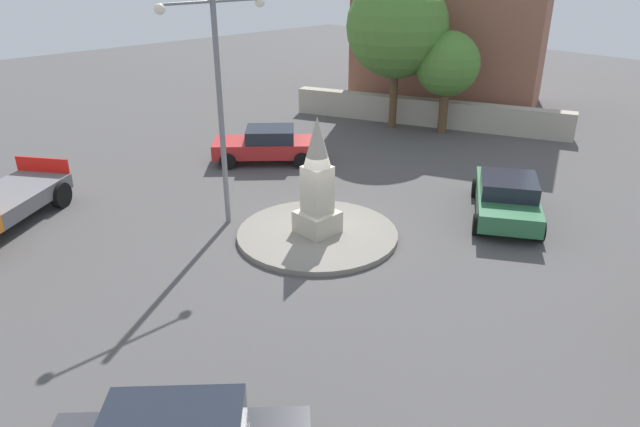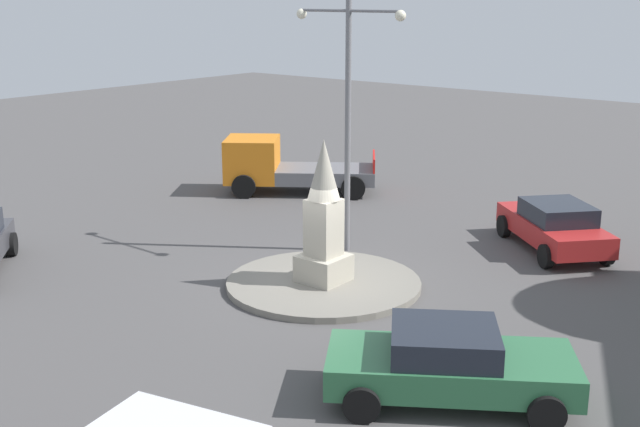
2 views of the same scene
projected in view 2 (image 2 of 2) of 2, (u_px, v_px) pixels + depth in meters
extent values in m
plane|color=#4F4C4C|center=(324.00, 286.00, 19.79)|extent=(80.00, 80.00, 0.00)
cylinder|color=gray|center=(324.00, 283.00, 19.77)|extent=(4.76, 4.76, 0.16)
cube|color=#B2AA99|center=(324.00, 268.00, 19.67)|extent=(1.07, 1.07, 0.65)
cube|color=#B2AA99|center=(324.00, 227.00, 19.40)|extent=(0.71, 0.71, 1.40)
cone|color=#B2AA99|center=(324.00, 169.00, 19.02)|extent=(0.78, 0.78, 1.45)
cylinder|color=slate|center=(348.00, 126.00, 21.68)|extent=(0.16, 0.16, 7.02)
cylinder|color=slate|center=(374.00, 11.00, 20.41)|extent=(1.59, 0.08, 0.08)
cylinder|color=slate|center=(325.00, 10.00, 21.37)|extent=(1.59, 0.08, 0.08)
sphere|color=#F2EACC|center=(400.00, 16.00, 19.96)|extent=(0.28, 0.28, 0.28)
sphere|color=#F2EACC|center=(302.00, 14.00, 21.88)|extent=(0.28, 0.28, 0.28)
cube|color=#B22323|center=(553.00, 229.00, 22.49)|extent=(4.20, 4.01, 0.58)
cube|color=#1E232D|center=(558.00, 212.00, 22.16)|extent=(2.44, 2.41, 0.50)
cylinder|color=black|center=(504.00, 226.00, 23.81)|extent=(0.62, 0.59, 0.64)
cylinder|color=black|center=(558.00, 223.00, 24.07)|extent=(0.62, 0.59, 0.64)
cylinder|color=black|center=(546.00, 256.00, 21.06)|extent=(0.62, 0.59, 0.64)
cylinder|color=black|center=(606.00, 253.00, 21.33)|extent=(0.62, 0.59, 0.64)
cylinder|color=black|center=(12.00, 244.00, 22.07)|extent=(0.63, 0.59, 0.64)
cube|color=#2D6B42|center=(451.00, 369.00, 14.10)|extent=(4.60, 3.87, 0.56)
cube|color=#1E232D|center=(445.00, 341.00, 13.97)|extent=(2.45, 2.40, 0.49)
cylinder|color=black|center=(530.00, 364.00, 14.90)|extent=(0.66, 0.53, 0.64)
cylinder|color=black|center=(547.00, 413.00, 13.16)|extent=(0.66, 0.53, 0.64)
cylinder|color=black|center=(366.00, 358.00, 15.18)|extent=(0.66, 0.53, 0.64)
cylinder|color=black|center=(362.00, 405.00, 13.44)|extent=(0.66, 0.53, 0.64)
cube|color=orange|center=(252.00, 159.00, 29.02)|extent=(2.66, 2.71, 1.54)
cube|color=slate|center=(326.00, 174.00, 29.02)|extent=(4.01, 3.67, 0.49)
cube|color=red|center=(374.00, 161.00, 28.81)|extent=(1.18, 1.61, 0.50)
cylinder|color=black|center=(244.00, 186.00, 28.26)|extent=(0.85, 0.72, 0.84)
cylinder|color=black|center=(252.00, 174.00, 30.21)|extent=(0.85, 0.72, 0.84)
cylinder|color=black|center=(353.00, 188.00, 28.06)|extent=(0.85, 0.72, 0.84)
cylinder|color=black|center=(354.00, 175.00, 30.01)|extent=(0.85, 0.72, 0.84)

